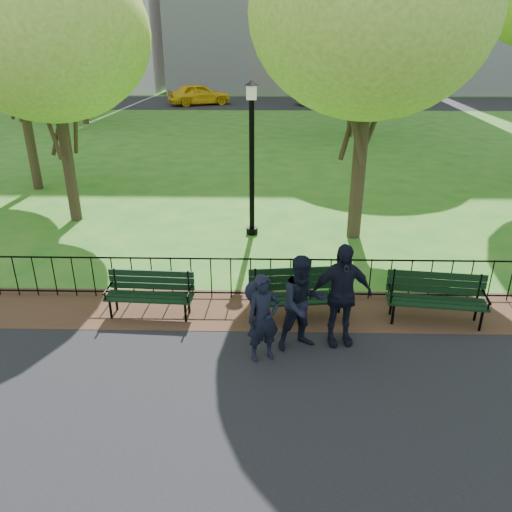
{
  "coord_description": "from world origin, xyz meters",
  "views": [
    {
      "loc": [
        -0.69,
        -7.02,
        4.92
      ],
      "look_at": [
        -0.88,
        1.5,
        1.17
      ],
      "focal_mm": 35.0,
      "sensor_mm": 36.0,
      "label": 1
    }
  ],
  "objects_px": {
    "tree_near_w": "(48,34)",
    "sedan_silver": "(324,95)",
    "park_bench_left_a": "(150,289)",
    "person_left": "(263,318)",
    "park_bench_main": "(283,290)",
    "taxi": "(199,94)",
    "person_mid": "(303,303)",
    "tree_far_w": "(70,0)",
    "tree_near_e": "(372,12)",
    "person_right": "(341,295)",
    "park_bench_right_a": "(436,293)",
    "lamppost": "(252,155)",
    "sedan_dark": "(347,96)"
  },
  "relations": [
    {
      "from": "lamppost",
      "to": "tree_near_e",
      "type": "height_order",
      "value": "tree_near_e"
    },
    {
      "from": "tree_near_w",
      "to": "tree_near_e",
      "type": "relative_size",
      "value": 0.92
    },
    {
      "from": "tree_near_e",
      "to": "sedan_silver",
      "type": "bearing_deg",
      "value": 85.76
    },
    {
      "from": "park_bench_main",
      "to": "person_left",
      "type": "relative_size",
      "value": 1.32
    },
    {
      "from": "tree_near_e",
      "to": "person_left",
      "type": "bearing_deg",
      "value": -112.91
    },
    {
      "from": "park_bench_left_a",
      "to": "sedan_silver",
      "type": "xyz_separation_m",
      "value": [
        6.63,
        32.44,
        0.22
      ]
    },
    {
      "from": "park_bench_left_a",
      "to": "person_mid",
      "type": "distance_m",
      "value": 3.02
    },
    {
      "from": "park_bench_right_a",
      "to": "lamppost",
      "type": "relative_size",
      "value": 0.46
    },
    {
      "from": "park_bench_main",
      "to": "tree_near_w",
      "type": "bearing_deg",
      "value": 129.99
    },
    {
      "from": "park_bench_left_a",
      "to": "person_left",
      "type": "xyz_separation_m",
      "value": [
        2.16,
        -1.42,
        0.23
      ]
    },
    {
      "from": "person_mid",
      "to": "person_right",
      "type": "xyz_separation_m",
      "value": [
        0.65,
        0.16,
        0.08
      ]
    },
    {
      "from": "person_mid",
      "to": "tree_far_w",
      "type": "bearing_deg",
      "value": 95.83
    },
    {
      "from": "sedan_dark",
      "to": "park_bench_right_a",
      "type": "bearing_deg",
      "value": -171.49
    },
    {
      "from": "park_bench_right_a",
      "to": "person_mid",
      "type": "distance_m",
      "value": 2.72
    },
    {
      "from": "park_bench_left_a",
      "to": "taxi",
      "type": "relative_size",
      "value": 0.35
    },
    {
      "from": "taxi",
      "to": "sedan_silver",
      "type": "distance_m",
      "value": 9.77
    },
    {
      "from": "tree_far_w",
      "to": "person_mid",
      "type": "xyz_separation_m",
      "value": [
        11.82,
        -23.97,
        -5.94
      ]
    },
    {
      "from": "tree_far_w",
      "to": "taxi",
      "type": "height_order",
      "value": "tree_far_w"
    },
    {
      "from": "sedan_silver",
      "to": "sedan_dark",
      "type": "relative_size",
      "value": 0.83
    },
    {
      "from": "park_bench_main",
      "to": "person_left",
      "type": "bearing_deg",
      "value": -112.64
    },
    {
      "from": "person_right",
      "to": "sedan_dark",
      "type": "distance_m",
      "value": 32.63
    },
    {
      "from": "park_bench_left_a",
      "to": "person_left",
      "type": "relative_size",
      "value": 1.11
    },
    {
      "from": "person_mid",
      "to": "sedan_dark",
      "type": "bearing_deg",
      "value": 60.09
    },
    {
      "from": "park_bench_main",
      "to": "taxi",
      "type": "height_order",
      "value": "taxi"
    },
    {
      "from": "park_bench_right_a",
      "to": "sedan_silver",
      "type": "distance_m",
      "value": 32.59
    },
    {
      "from": "park_bench_left_a",
      "to": "lamppost",
      "type": "xyz_separation_m",
      "value": [
        1.81,
        4.32,
        1.63
      ]
    },
    {
      "from": "park_bench_main",
      "to": "person_left",
      "type": "distance_m",
      "value": 1.27
    },
    {
      "from": "sedan_dark",
      "to": "lamppost",
      "type": "bearing_deg",
      "value": -179.62
    },
    {
      "from": "tree_near_e",
      "to": "park_bench_right_a",
      "type": "bearing_deg",
      "value": -79.18
    },
    {
      "from": "taxi",
      "to": "person_right",
      "type": "bearing_deg",
      "value": 168.4
    },
    {
      "from": "tree_near_w",
      "to": "taxi",
      "type": "xyz_separation_m",
      "value": [
        0.24,
        26.73,
        -4.15
      ]
    },
    {
      "from": "person_left",
      "to": "sedan_silver",
      "type": "height_order",
      "value": "person_left"
    },
    {
      "from": "park_bench_main",
      "to": "sedan_dark",
      "type": "height_order",
      "value": "sedan_dark"
    },
    {
      "from": "lamppost",
      "to": "person_mid",
      "type": "bearing_deg",
      "value": -79.41
    },
    {
      "from": "park_bench_left_a",
      "to": "tree_near_w",
      "type": "bearing_deg",
      "value": 125.31
    },
    {
      "from": "tree_near_w",
      "to": "taxi",
      "type": "bearing_deg",
      "value": 89.48
    },
    {
      "from": "taxi",
      "to": "sedan_silver",
      "type": "xyz_separation_m",
      "value": [
        9.76,
        0.36,
        -0.07
      ]
    },
    {
      "from": "tree_near_e",
      "to": "person_left",
      "type": "distance_m",
      "value": 7.66
    },
    {
      "from": "tree_far_w",
      "to": "park_bench_main",
      "type": "bearing_deg",
      "value": -63.5
    },
    {
      "from": "park_bench_left_a",
      "to": "taxi",
      "type": "bearing_deg",
      "value": 98.64
    },
    {
      "from": "person_mid",
      "to": "sedan_silver",
      "type": "height_order",
      "value": "person_mid"
    },
    {
      "from": "tree_near_w",
      "to": "lamppost",
      "type": "bearing_deg",
      "value": -11.32
    },
    {
      "from": "tree_near_w",
      "to": "taxi",
      "type": "relative_size",
      "value": 1.5
    },
    {
      "from": "park_bench_left_a",
      "to": "tree_near_e",
      "type": "distance_m",
      "value": 7.87
    },
    {
      "from": "tree_near_w",
      "to": "sedan_silver",
      "type": "height_order",
      "value": "tree_near_w"
    },
    {
      "from": "person_left",
      "to": "park_bench_main",
      "type": "bearing_deg",
      "value": 53.49
    },
    {
      "from": "person_left",
      "to": "sedan_dark",
      "type": "bearing_deg",
      "value": 58.95
    },
    {
      "from": "person_right",
      "to": "sedan_silver",
      "type": "height_order",
      "value": "person_right"
    },
    {
      "from": "lamppost",
      "to": "person_mid",
      "type": "distance_m",
      "value": 5.63
    },
    {
      "from": "person_left",
      "to": "sedan_silver",
      "type": "bearing_deg",
      "value": 61.93
    }
  ]
}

